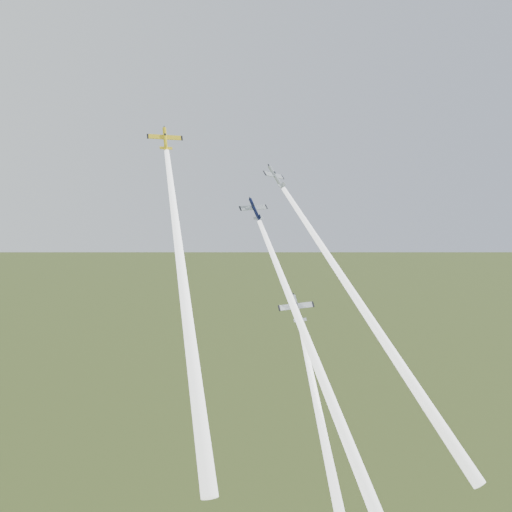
% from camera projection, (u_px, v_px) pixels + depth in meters
% --- Properties ---
extents(plane_yellow, '(8.54, 7.33, 6.32)m').
position_uv_depth(plane_yellow, '(165.00, 138.00, 124.15)').
color(plane_yellow, yellow).
extents(smoke_trail_yellow, '(18.14, 39.91, 51.62)m').
position_uv_depth(smoke_trail_yellow, '(185.00, 298.00, 106.16)').
color(smoke_trail_yellow, white).
extents(plane_navy, '(7.09, 5.73, 6.13)m').
position_uv_depth(plane_navy, '(254.00, 209.00, 135.72)').
color(plane_navy, '#0B1234').
extents(smoke_trail_navy, '(7.44, 44.99, 55.32)m').
position_uv_depth(smoke_trail_navy, '(320.00, 371.00, 119.05)').
color(smoke_trail_navy, white).
extents(plane_silver_right, '(7.92, 7.40, 7.05)m').
position_uv_depth(plane_silver_right, '(275.00, 176.00, 135.85)').
color(plane_silver_right, '#AFB7BD').
extents(smoke_trail_silver_right, '(15.78, 43.57, 55.14)m').
position_uv_depth(smoke_trail_silver_right, '(374.00, 326.00, 125.70)').
color(smoke_trail_silver_right, white).
extents(plane_silver_low, '(8.79, 8.21, 7.01)m').
position_uv_depth(plane_silver_low, '(297.00, 308.00, 128.78)').
color(plane_silver_low, silver).
extents(smoke_trail_silver_low, '(18.41, 38.18, 49.70)m').
position_uv_depth(smoke_trail_silver_low, '(333.00, 481.00, 111.29)').
color(smoke_trail_silver_low, white).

